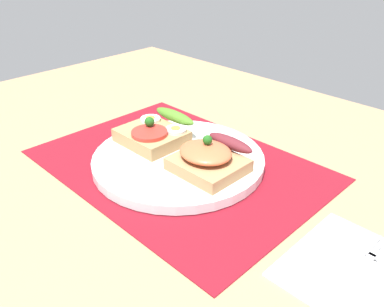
{
  "coord_description": "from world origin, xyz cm",
  "views": [
    {
      "loc": [
        40.28,
        -37.27,
        32.33
      ],
      "look_at": [
        3.0,
        0.0,
        3.28
      ],
      "focal_mm": 37.9,
      "sensor_mm": 36.0,
      "label": 1
    }
  ],
  "objects_px": {
    "sandwich_egg_tomato": "(157,132)",
    "fork": "(361,268)",
    "sandwich_salmon": "(209,158)",
    "plate": "(178,160)",
    "napkin": "(355,270)"
  },
  "relations": [
    {
      "from": "sandwich_egg_tomato",
      "to": "fork",
      "type": "relative_size",
      "value": 0.74
    },
    {
      "from": "fork",
      "to": "sandwich_salmon",
      "type": "bearing_deg",
      "value": 174.42
    },
    {
      "from": "sandwich_egg_tomato",
      "to": "sandwich_salmon",
      "type": "relative_size",
      "value": 1.01
    },
    {
      "from": "plate",
      "to": "napkin",
      "type": "distance_m",
      "value": 0.3
    },
    {
      "from": "plate",
      "to": "sandwich_salmon",
      "type": "relative_size",
      "value": 2.6
    },
    {
      "from": "napkin",
      "to": "sandwich_egg_tomato",
      "type": "bearing_deg",
      "value": 174.99
    },
    {
      "from": "fork",
      "to": "napkin",
      "type": "bearing_deg",
      "value": -156.2
    },
    {
      "from": "napkin",
      "to": "fork",
      "type": "bearing_deg",
      "value": 23.8
    },
    {
      "from": "sandwich_egg_tomato",
      "to": "fork",
      "type": "height_order",
      "value": "sandwich_egg_tomato"
    },
    {
      "from": "sandwich_salmon",
      "to": "sandwich_egg_tomato",
      "type": "bearing_deg",
      "value": 177.32
    },
    {
      "from": "sandwich_salmon",
      "to": "fork",
      "type": "bearing_deg",
      "value": -5.58
    },
    {
      "from": "plate",
      "to": "sandwich_egg_tomato",
      "type": "relative_size",
      "value": 2.57
    },
    {
      "from": "sandwich_egg_tomato",
      "to": "napkin",
      "type": "xyz_separation_m",
      "value": [
        0.36,
        -0.03,
        -0.03
      ]
    },
    {
      "from": "sandwich_egg_tomato",
      "to": "napkin",
      "type": "bearing_deg",
      "value": -5.01
    },
    {
      "from": "fork",
      "to": "plate",
      "type": "bearing_deg",
      "value": 176.34
    }
  ]
}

